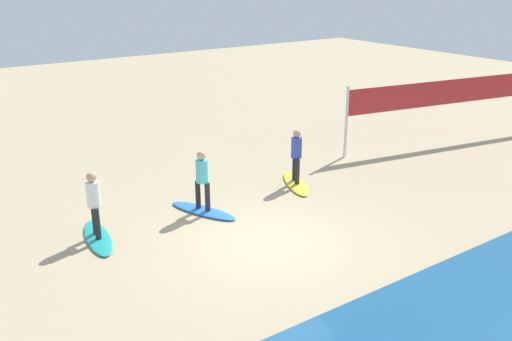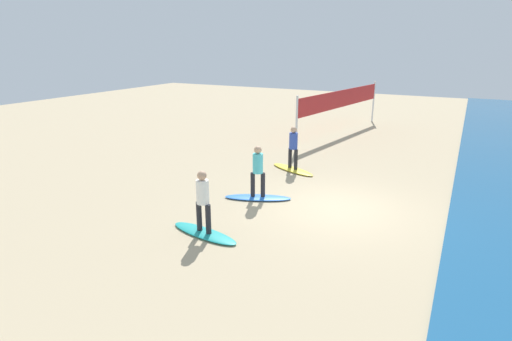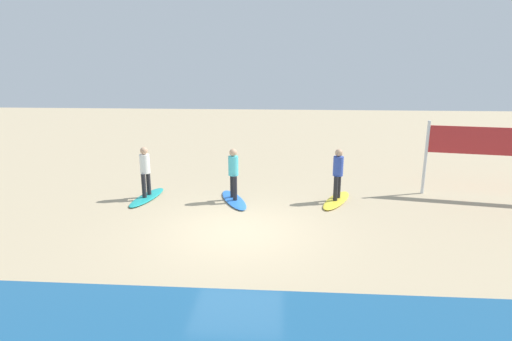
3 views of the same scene
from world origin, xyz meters
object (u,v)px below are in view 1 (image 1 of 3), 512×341
Objects in this scene: surfboard_yellow at (296,183)px; surfboard_teal at (98,237)px; volleyball_net at (450,95)px; surfboard_blue at (203,211)px; surfer_blue at (202,176)px; surfer_yellow at (296,152)px; surfer_teal at (94,200)px.

surfboard_yellow is 1.00× the size of surfboard_teal.
surfboard_yellow is 7.68m from volleyball_net.
surfboard_blue is 0.99m from surfer_blue.
surfboard_blue is at bearing 3.16° from surfer_yellow.
volleyball_net is (-13.68, -0.44, 0.75)m from surfer_teal.
volleyball_net is at bearing -177.49° from surfer_yellow.
volleyball_net is (-10.79, -0.51, 0.75)m from surfer_blue.
surfer_yellow is (-0.00, 0.00, 0.99)m from surfboard_yellow.
surfer_blue is (3.31, 0.18, 0.99)m from surfboard_yellow.
surfer_yellow is 6.20m from surfer_teal.
surfer_yellow is 0.18× the size of volleyball_net.
surfboard_teal is 13.79m from volleyball_net.
surfboard_blue is at bearing -90.00° from surfer_blue.
surfboard_teal is 0.23× the size of volleyball_net.
surfboard_teal is 1.28× the size of surfer_teal.
surfboard_blue is 1.28× the size of surfer_teal.
surfer_yellow is 3.32m from surfer_blue.
volleyball_net reaches higher than surfer_teal.
surfer_yellow is 1.00× the size of surfer_blue.
volleyball_net is at bearing -177.29° from surfer_blue.
surfer_blue reaches higher than surfboard_teal.
volleyball_net is at bearing 70.38° from surfboard_blue.
surfer_teal is at bearing -1.33° from surfer_blue.
surfer_yellow is 3.46m from surfboard_blue.
surfboard_blue is 1.28× the size of surfer_blue.
surfboard_yellow is 3.32m from surfboard_blue.
surfboard_yellow is at bearing 0.00° from surfer_yellow.
surfer_teal is at bearing -65.21° from surfboard_yellow.
surfer_blue reaches higher than surfboard_yellow.
volleyball_net is at bearing -178.14° from surfer_teal.
surfboard_blue is at bearing -63.11° from surfboard_yellow.
surfboard_blue and surfboard_teal have the same top height.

